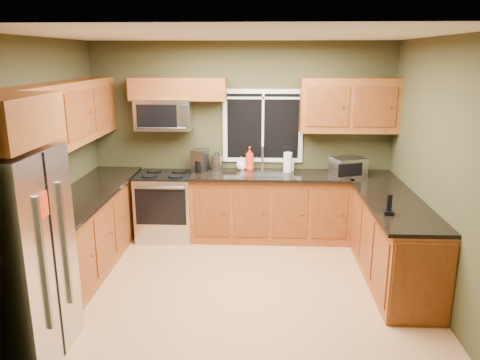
# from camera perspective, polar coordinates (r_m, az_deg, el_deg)

# --- Properties ---
(floor) EXTENTS (4.20, 4.20, 0.00)m
(floor) POSITION_cam_1_polar(r_m,az_deg,el_deg) (5.36, -0.74, -12.95)
(floor) COLOR #B77F50
(floor) RESTS_ON ground
(ceiling) EXTENTS (4.20, 4.20, 0.00)m
(ceiling) POSITION_cam_1_polar(r_m,az_deg,el_deg) (4.74, -0.85, 17.29)
(ceiling) COLOR white
(ceiling) RESTS_ON back_wall
(back_wall) EXTENTS (4.20, 0.00, 4.20)m
(back_wall) POSITION_cam_1_polar(r_m,az_deg,el_deg) (6.63, 0.18, 4.91)
(back_wall) COLOR #3B3A20
(back_wall) RESTS_ON ground
(front_wall) EXTENTS (4.20, 0.00, 4.20)m
(front_wall) POSITION_cam_1_polar(r_m,az_deg,el_deg) (3.16, -2.84, -6.56)
(front_wall) COLOR #3B3A20
(front_wall) RESTS_ON ground
(left_wall) EXTENTS (0.00, 3.60, 3.60)m
(left_wall) POSITION_cam_1_polar(r_m,az_deg,el_deg) (5.42, -23.53, 1.37)
(left_wall) COLOR #3B3A20
(left_wall) RESTS_ON ground
(right_wall) EXTENTS (0.00, 3.60, 3.60)m
(right_wall) POSITION_cam_1_polar(r_m,az_deg,el_deg) (5.19, 23.05, 0.85)
(right_wall) COLOR #3B3A20
(right_wall) RESTS_ON ground
(window) EXTENTS (1.12, 0.03, 1.02)m
(window) POSITION_cam_1_polar(r_m,az_deg,el_deg) (6.58, 2.81, 6.60)
(window) COLOR white
(window) RESTS_ON back_wall
(base_cabinets_left) EXTENTS (0.60, 2.65, 0.90)m
(base_cabinets_left) POSITION_cam_1_polar(r_m,az_deg,el_deg) (5.97, -18.06, -5.96)
(base_cabinets_left) COLOR brown
(base_cabinets_left) RESTS_ON ground
(countertop_left) EXTENTS (0.65, 2.65, 0.04)m
(countertop_left) POSITION_cam_1_polar(r_m,az_deg,el_deg) (5.82, -18.20, -1.64)
(countertop_left) COLOR black
(countertop_left) RESTS_ON base_cabinets_left
(base_cabinets_back) EXTENTS (2.17, 0.60, 0.90)m
(base_cabinets_back) POSITION_cam_1_polar(r_m,az_deg,el_deg) (6.56, 3.69, -3.36)
(base_cabinets_back) COLOR brown
(base_cabinets_back) RESTS_ON ground
(countertop_back) EXTENTS (2.17, 0.65, 0.04)m
(countertop_back) POSITION_cam_1_polar(r_m,az_deg,el_deg) (6.40, 3.76, 0.57)
(countertop_back) COLOR black
(countertop_back) RESTS_ON base_cabinets_back
(base_cabinets_peninsula) EXTENTS (0.60, 2.52, 0.90)m
(base_cabinets_peninsula) POSITION_cam_1_polar(r_m,az_deg,el_deg) (5.85, 17.59, -6.37)
(base_cabinets_peninsula) COLOR brown
(base_cabinets_peninsula) RESTS_ON ground
(countertop_peninsula) EXTENTS (0.65, 2.50, 0.04)m
(countertop_peninsula) POSITION_cam_1_polar(r_m,az_deg,el_deg) (5.70, 17.70, -1.93)
(countertop_peninsula) COLOR black
(countertop_peninsula) RESTS_ON base_cabinets_peninsula
(upper_cabinets_left) EXTENTS (0.33, 2.65, 0.72)m
(upper_cabinets_left) POSITION_cam_1_polar(r_m,az_deg,el_deg) (5.70, -20.49, 7.50)
(upper_cabinets_left) COLOR brown
(upper_cabinets_left) RESTS_ON left_wall
(upper_cabinets_back_left) EXTENTS (1.30, 0.33, 0.30)m
(upper_cabinets_back_left) POSITION_cam_1_polar(r_m,az_deg,el_deg) (6.48, -7.56, 10.96)
(upper_cabinets_back_left) COLOR brown
(upper_cabinets_back_left) RESTS_ON back_wall
(upper_cabinets_back_right) EXTENTS (1.30, 0.33, 0.72)m
(upper_cabinets_back_right) POSITION_cam_1_polar(r_m,az_deg,el_deg) (6.49, 13.16, 8.86)
(upper_cabinets_back_right) COLOR brown
(upper_cabinets_back_right) RESTS_ON back_wall
(refrigerator) EXTENTS (0.74, 0.90, 1.80)m
(refrigerator) POSITION_cam_1_polar(r_m,az_deg,el_deg) (4.30, -26.08, -8.63)
(refrigerator) COLOR #B7B7BC
(refrigerator) RESTS_ON ground
(range) EXTENTS (0.76, 0.69, 0.94)m
(range) POSITION_cam_1_polar(r_m,az_deg,el_deg) (6.66, -9.03, -3.06)
(range) COLOR #B7B7BC
(range) RESTS_ON ground
(microwave) EXTENTS (0.76, 0.41, 0.42)m
(microwave) POSITION_cam_1_polar(r_m,az_deg,el_deg) (6.52, -9.25, 7.92)
(microwave) COLOR #B7B7BC
(microwave) RESTS_ON back_wall
(sink) EXTENTS (0.60, 0.42, 0.36)m
(sink) POSITION_cam_1_polar(r_m,az_deg,el_deg) (6.41, 2.73, 0.90)
(sink) COLOR slate
(sink) RESTS_ON countertop_back
(toaster_oven) EXTENTS (0.50, 0.45, 0.26)m
(toaster_oven) POSITION_cam_1_polar(r_m,az_deg,el_deg) (6.38, 13.05, 1.54)
(toaster_oven) COLOR #B7B7BC
(toaster_oven) RESTS_ON countertop_back
(coffee_maker) EXTENTS (0.24, 0.29, 0.31)m
(coffee_maker) POSITION_cam_1_polar(r_m,az_deg,el_deg) (6.52, -4.92, 2.29)
(coffee_maker) COLOR slate
(coffee_maker) RESTS_ON countertop_back
(kettle) EXTENTS (0.18, 0.18, 0.28)m
(kettle) POSITION_cam_1_polar(r_m,az_deg,el_deg) (6.57, -2.84, 2.27)
(kettle) COLOR #B7B7BC
(kettle) RESTS_ON countertop_back
(paper_towel_roll) EXTENTS (0.15, 0.15, 0.30)m
(paper_towel_roll) POSITION_cam_1_polar(r_m,az_deg,el_deg) (6.50, 5.84, 2.16)
(paper_towel_roll) COLOR white
(paper_towel_roll) RESTS_ON countertop_back
(soap_bottle_a) EXTENTS (0.15, 0.15, 0.33)m
(soap_bottle_a) POSITION_cam_1_polar(r_m,az_deg,el_deg) (6.57, 1.18, 2.65)
(soap_bottle_a) COLOR red
(soap_bottle_a) RESTS_ON countertop_back
(soap_bottle_b) EXTENTS (0.09, 0.09, 0.19)m
(soap_bottle_b) POSITION_cam_1_polar(r_m,az_deg,el_deg) (6.59, 6.23, 1.95)
(soap_bottle_b) COLOR white
(soap_bottle_b) RESTS_ON countertop_back
(soap_bottle_c) EXTENTS (0.17, 0.17, 0.18)m
(soap_bottle_c) POSITION_cam_1_polar(r_m,az_deg,el_deg) (6.60, 0.14, 2.03)
(soap_bottle_c) COLOR white
(soap_bottle_c) RESTS_ON countertop_back
(cordless_phone) EXTENTS (0.11, 0.11, 0.21)m
(cordless_phone) POSITION_cam_1_polar(r_m,az_deg,el_deg) (4.98, 17.69, -3.34)
(cordless_phone) COLOR black
(cordless_phone) RESTS_ON countertop_peninsula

